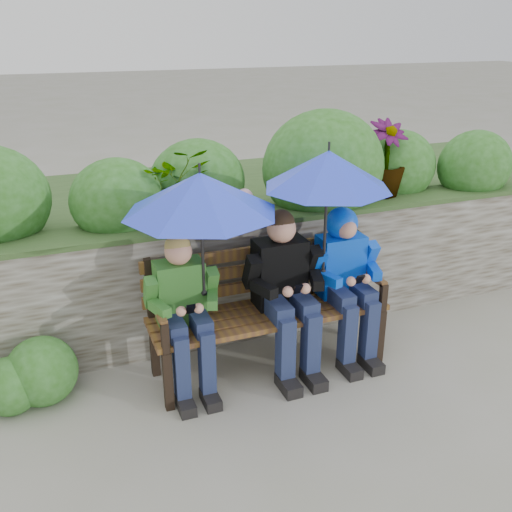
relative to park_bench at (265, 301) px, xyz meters
name	(u,v)px	position (x,y,z in m)	size (l,w,h in m)	color
ground	(261,379)	(-0.11, -0.20, -0.53)	(60.00, 60.00, 0.00)	gray
garden_backdrop	(191,234)	(-0.19, 1.41, 0.08)	(8.00, 2.85, 1.84)	brown
park_bench	(265,301)	(0.00, 0.00, 0.00)	(1.77, 0.52, 0.94)	black
boy_left	(184,307)	(-0.64, -0.08, 0.11)	(0.51, 0.58, 1.15)	#1E6A1D
boy_middle	(285,286)	(0.12, -0.09, 0.15)	(0.57, 0.66, 1.23)	black
boy_right	(346,271)	(0.63, -0.07, 0.17)	(0.53, 0.64, 1.18)	#0030D1
umbrella_left	(200,193)	(-0.49, -0.08, 0.90)	(1.04, 1.04, 0.93)	blue
umbrella_right	(328,170)	(0.42, -0.10, 0.98)	(0.92, 0.92, 0.99)	blue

